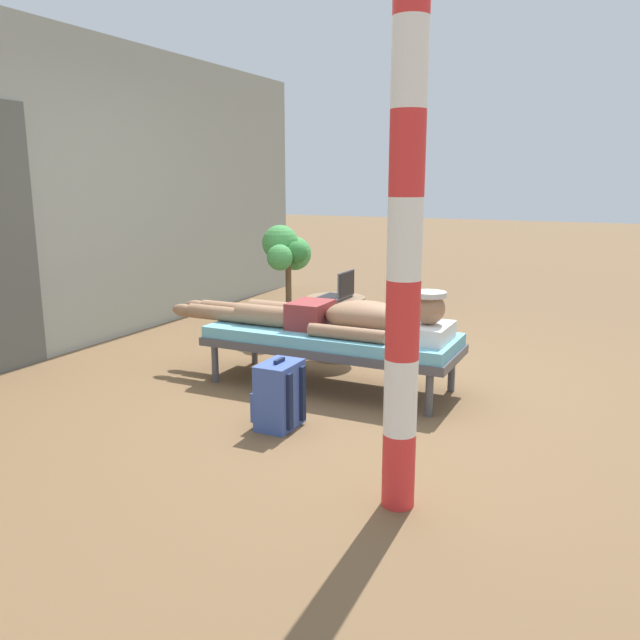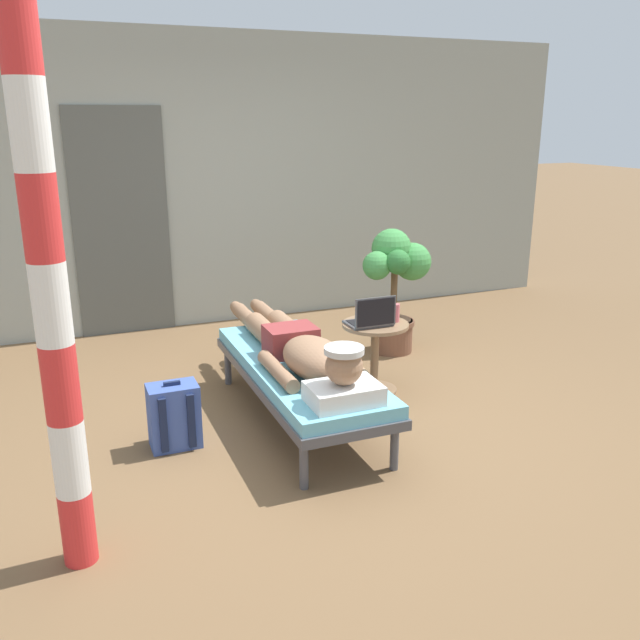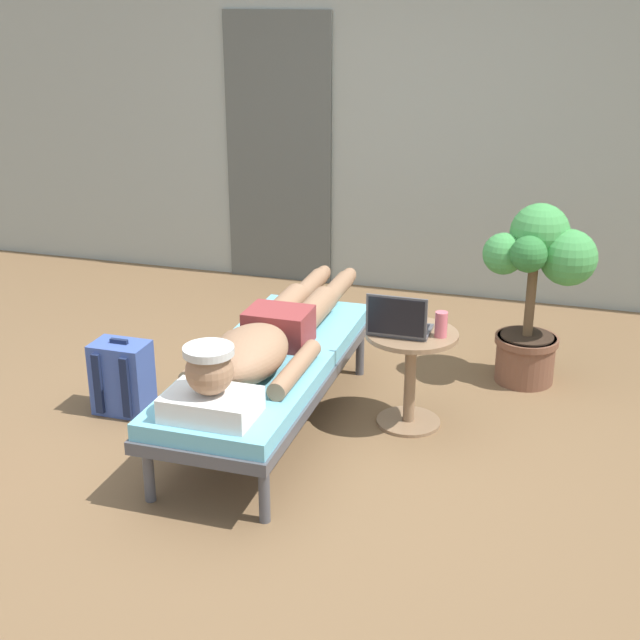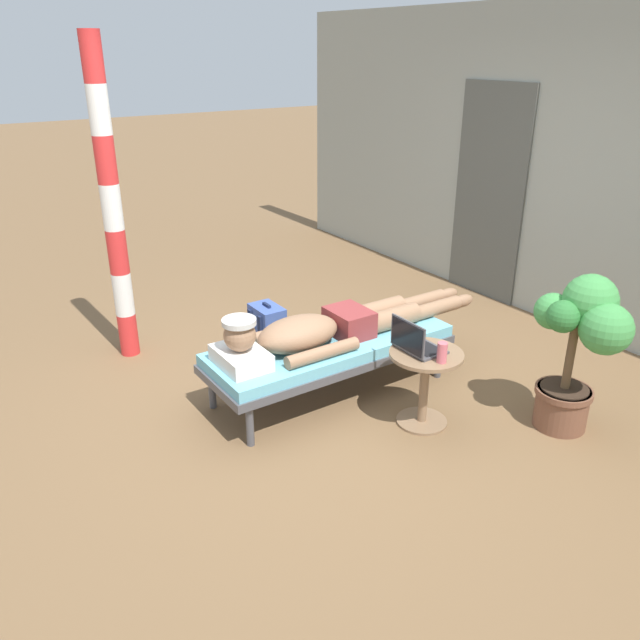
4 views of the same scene
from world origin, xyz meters
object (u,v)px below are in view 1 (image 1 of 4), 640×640
Objects in this scene: side_table at (336,317)px; backpack at (279,395)px; laptop at (339,291)px; potted_plant at (287,270)px; drink_glass at (345,286)px; lounge_chair at (331,340)px; porch_post at (405,239)px; person_reclining at (336,317)px.

side_table reaches higher than backpack.
potted_plant is at bearing 52.08° from laptop.
side_table is 1.56m from backpack.
drink_glass is 0.88m from potted_plant.
lounge_chair is 3.47× the size of side_table.
drink_glass is at bearing -5.76° from side_table.
backpack is at bearing 57.70° from porch_post.
lounge_chair is 1.96m from porch_post.
lounge_chair is 0.18m from person_reclining.
laptop is (0.63, 0.22, 0.24)m from lounge_chair.
laptop is 0.13× the size of porch_post.
lounge_chair is 0.84× the size of person_reclining.
lounge_chair is 0.71m from laptop.
drink_glass is at bearing 9.76° from laptop.
porch_post is at bearing -142.99° from potted_plant.
laptop is 1.03m from potted_plant.
drink_glass is (0.84, 0.29, 0.07)m from person_reclining.
laptop reaches higher than lounge_chair.
laptop reaches higher than person_reclining.
backpack is (-0.83, -0.00, -0.32)m from person_reclining.
side_table is 0.28m from drink_glass.
lounge_chair is 13.79× the size of drink_glass.
potted_plant is 0.43× the size of porch_post.
porch_post reaches higher than laptop.
drink_glass reaches higher than side_table.
person_reclining is at bearing 33.81° from porch_post.
drink_glass is at bearing 17.09° from lounge_chair.
side_table is 0.24m from laptop.
backpack is at bearing -169.85° from drink_glass.
person_reclining is 16.48× the size of drink_glass.
potted_plant reaches higher than backpack.
side_table is at bearing -126.97° from potted_plant.
side_table is (0.69, 0.27, 0.01)m from lounge_chair.
porch_post reaches higher than backpack.
drink_glass is at bearing 10.15° from backpack.
side_table is at bearing 30.94° from porch_post.
person_reclining is 0.89m from drink_glass.
drink_glass is (0.21, 0.04, 0.01)m from laptop.
porch_post is at bearing -151.05° from drink_glass.
side_table is 1.69× the size of laptop.
person_reclining is 7.00× the size of laptop.
drink_glass is (0.84, 0.26, 0.24)m from lounge_chair.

